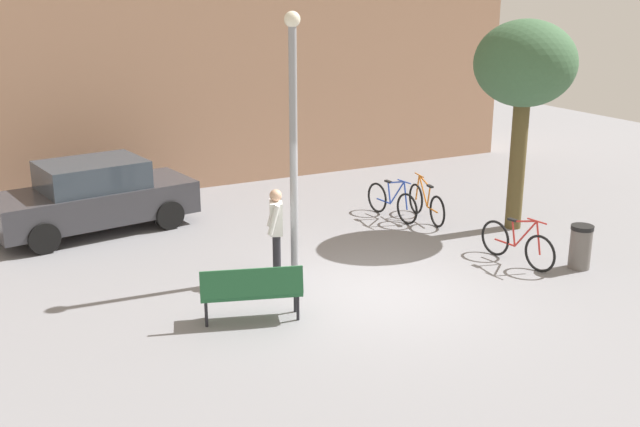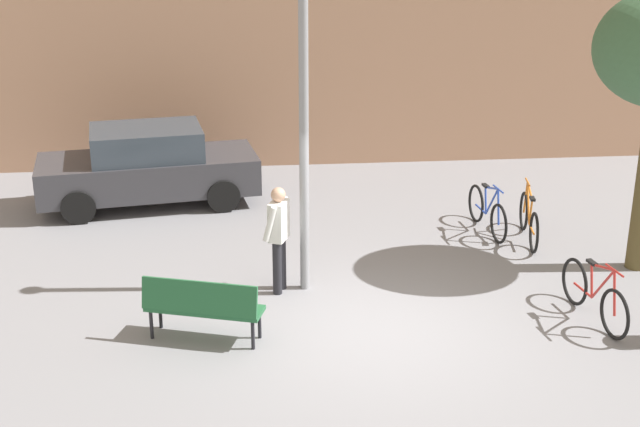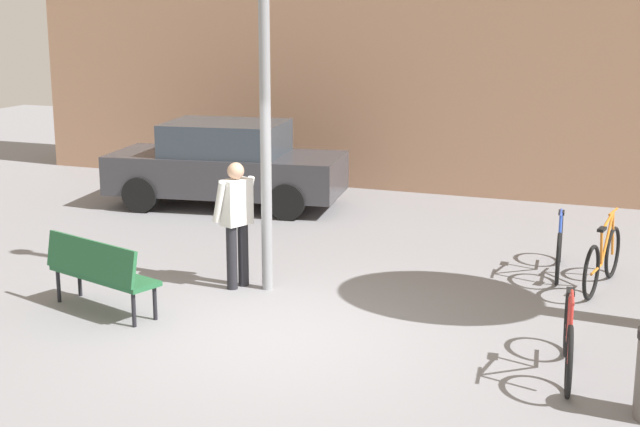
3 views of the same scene
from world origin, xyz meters
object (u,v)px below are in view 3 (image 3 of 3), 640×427
object	(u,v)px
bicycle_red	(568,339)
person_by_lamppost	(236,216)
bicycle_orange	(603,260)
parked_car_charcoal	(227,164)
lamppost	(265,83)
park_bench	(98,269)
bicycle_blue	(559,247)

from	to	relation	value
bicycle_red	person_by_lamppost	bearing A→B (deg)	162.08
bicycle_orange	parked_car_charcoal	xyz separation A→B (m)	(-6.82, 2.64, 0.39)
lamppost	park_bench	size ratio (longest dim) A/B	2.82
bicycle_red	bicycle_orange	distance (m)	3.12
lamppost	person_by_lamppost	size ratio (longest dim) A/B	2.82
park_bench	bicycle_orange	distance (m)	6.44
lamppost	bicycle_red	distance (m)	4.85
person_by_lamppost	lamppost	bearing A→B (deg)	10.20
lamppost	parked_car_charcoal	xyz separation A→B (m)	(-2.74, 4.26, -1.91)
lamppost	bicycle_red	xyz separation A→B (m)	(4.00, -1.49, -2.30)
park_bench	bicycle_blue	world-z (taller)	bicycle_blue
person_by_lamppost	park_bench	world-z (taller)	person_by_lamppost
lamppost	bicycle_red	bearing A→B (deg)	-20.48
park_bench	lamppost	bearing A→B (deg)	46.49
bicycle_red	parked_car_charcoal	bearing A→B (deg)	139.51
lamppost	bicycle_red	size ratio (longest dim) A/B	2.61
bicycle_blue	park_bench	bearing A→B (deg)	-143.48
bicycle_orange	parked_car_charcoal	size ratio (longest dim) A/B	0.41
lamppost	bicycle_blue	xyz separation A→B (m)	(3.47, 2.10, -2.30)
bicycle_blue	bicycle_orange	distance (m)	0.77
park_bench	person_by_lamppost	bearing A→B (deg)	53.81
bicycle_red	parked_car_charcoal	xyz separation A→B (m)	(-6.74, 5.75, 0.39)
park_bench	parked_car_charcoal	size ratio (longest dim) A/B	0.38
person_by_lamppost	bicycle_red	distance (m)	4.65
lamppost	bicycle_blue	size ratio (longest dim) A/B	2.61
bicycle_red	bicycle_blue	world-z (taller)	same
lamppost	person_by_lamppost	bearing A→B (deg)	-169.80
bicycle_orange	person_by_lamppost	bearing A→B (deg)	-159.27
bicycle_red	park_bench	bearing A→B (deg)	-179.03
lamppost	bicycle_orange	bearing A→B (deg)	21.70
park_bench	bicycle_orange	size ratio (longest dim) A/B	0.93
lamppost	bicycle_blue	distance (m)	4.66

